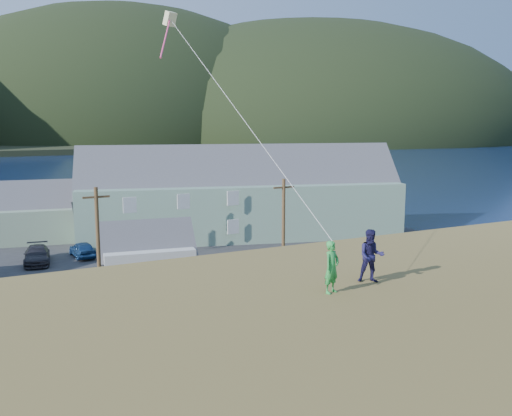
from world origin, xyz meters
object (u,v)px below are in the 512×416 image
Objects in this scene: kite_flyer_green at (332,267)px; kite_flyer_navy at (371,256)px; lodge at (241,194)px; shed_palegreen_far at (56,212)px; shed_white at (147,254)px.

kite_flyer_navy is (1.80, 0.40, 0.06)m from kite_flyer_green.
lodge is 43.24m from kite_flyer_green.
kite_flyer_green is (-15.44, -40.24, 3.47)m from lodge.
shed_palegreen_far is at bearing 71.29° from kite_flyer_green.
shed_palegreen_far is 47.48m from kite_flyer_green.
kite_flyer_navy is at bearing -9.12° from kite_flyer_green.
shed_palegreen_far is (-4.25, 19.24, 0.67)m from shed_white.
kite_flyer_green is at bearing -96.13° from lodge.
lodge is 21.38× the size of kite_flyer_green.
kite_flyer_green is at bearing -85.66° from shed_white.
shed_white is 19.71m from shed_palegreen_far.
kite_flyer_navy is at bearing -94.04° from lodge.
kite_flyer_navy reaches higher than shed_palegreen_far.
shed_white is 4.43× the size of kite_flyer_navy.
kite_flyer_green is (-1.84, -27.90, 5.80)m from shed_white.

